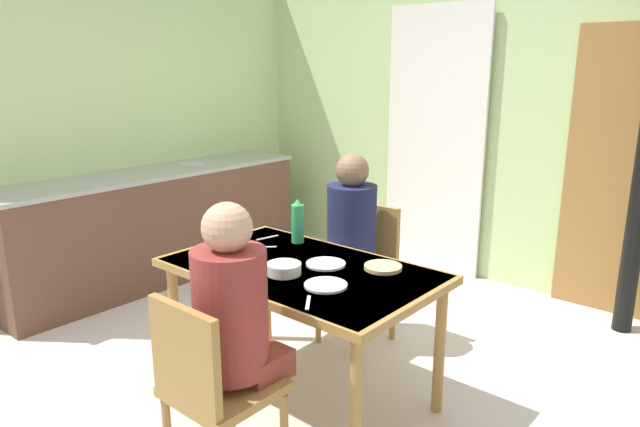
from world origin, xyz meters
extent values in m
plane|color=beige|center=(0.00, 0.00, 0.00)|extent=(5.91, 5.91, 0.00)
cube|color=#B9D78E|center=(0.00, 2.27, 1.31)|extent=(4.75, 0.10, 2.62)
cube|color=#BBDB90|center=(-2.27, 0.57, 1.31)|extent=(0.10, 3.40, 2.62)
cube|color=olive|center=(1.12, 2.19, 1.00)|extent=(0.80, 0.05, 2.00)
cube|color=white|center=(-0.35, 2.17, 1.10)|extent=(0.90, 0.03, 2.20)
cube|color=brown|center=(-1.94, 0.49, 0.43)|extent=(0.60, 2.56, 0.87)
cube|color=#9E9E99|center=(-1.94, 0.49, 0.89)|extent=(0.61, 2.61, 0.03)
cylinder|color=#B7B7BC|center=(-1.94, 0.87, 0.91)|extent=(0.21, 0.21, 0.01)
cube|color=olive|center=(0.17, -0.07, 0.71)|extent=(1.38, 0.83, 0.04)
cube|color=#E4A29A|center=(0.17, -0.07, 0.73)|extent=(1.32, 0.80, 0.00)
cylinder|color=olive|center=(-0.45, -0.41, 0.35)|extent=(0.06, 0.06, 0.69)
cylinder|color=olive|center=(0.79, -0.41, 0.35)|extent=(0.06, 0.06, 0.69)
cylinder|color=olive|center=(-0.45, 0.28, 0.35)|extent=(0.06, 0.06, 0.69)
cylinder|color=olive|center=(0.79, 0.28, 0.35)|extent=(0.06, 0.06, 0.69)
cube|color=olive|center=(0.38, -0.76, 0.45)|extent=(0.40, 0.40, 0.04)
cube|color=olive|center=(0.38, -0.94, 0.66)|extent=(0.38, 0.04, 0.42)
cylinder|color=olive|center=(0.21, -0.59, 0.21)|extent=(0.04, 0.04, 0.41)
cube|color=olive|center=(0.00, 0.63, 0.45)|extent=(0.40, 0.40, 0.04)
cube|color=olive|center=(0.00, 0.81, 0.66)|extent=(0.38, 0.04, 0.42)
cylinder|color=olive|center=(0.17, 0.46, 0.21)|extent=(0.04, 0.04, 0.41)
cylinder|color=olive|center=(-0.17, 0.46, 0.21)|extent=(0.04, 0.04, 0.41)
cylinder|color=olive|center=(0.17, 0.80, 0.21)|extent=(0.04, 0.04, 0.41)
cylinder|color=olive|center=(-0.17, 0.80, 0.21)|extent=(0.04, 0.04, 0.41)
cube|color=brown|center=(0.38, -0.60, 0.51)|extent=(0.30, 0.22, 0.12)
cylinder|color=maroon|center=(0.38, -0.71, 0.77)|extent=(0.30, 0.30, 0.52)
sphere|color=tan|center=(0.38, -0.71, 1.12)|extent=(0.20, 0.20, 0.20)
cube|color=#221A3F|center=(0.00, 0.47, 0.51)|extent=(0.30, 0.22, 0.12)
cylinder|color=#1E2347|center=(0.00, 0.58, 0.77)|extent=(0.30, 0.30, 0.52)
sphere|color=#846047|center=(0.00, 0.58, 1.12)|extent=(0.20, 0.20, 0.20)
cylinder|color=#30A55C|center=(-0.12, 0.23, 0.84)|extent=(0.07, 0.07, 0.22)
cone|color=green|center=(-0.12, 0.23, 0.97)|extent=(0.05, 0.05, 0.03)
cylinder|color=silver|center=(0.18, -0.20, 0.76)|extent=(0.17, 0.17, 0.05)
cylinder|color=white|center=(0.25, 0.04, 0.74)|extent=(0.20, 0.20, 0.01)
cylinder|color=white|center=(-0.11, -0.29, 0.74)|extent=(0.19, 0.19, 0.01)
cylinder|color=white|center=(0.44, -0.19, 0.74)|extent=(0.20, 0.20, 0.01)
cylinder|color=silver|center=(0.06, -0.29, 0.78)|extent=(0.06, 0.06, 0.09)
cylinder|color=silver|center=(-0.27, -0.12, 0.78)|extent=(0.06, 0.06, 0.10)
cylinder|color=#DBB77A|center=(0.51, 0.18, 0.74)|extent=(0.19, 0.19, 0.02)
cube|color=silver|center=(-0.20, 0.03, 0.74)|extent=(0.12, 0.12, 0.00)
cube|color=silver|center=(0.50, -0.38, 0.74)|extent=(0.10, 0.13, 0.00)
cube|color=silver|center=(-0.31, 0.18, 0.74)|extent=(0.04, 0.15, 0.00)
camera|label=1|loc=(2.02, -2.08, 1.72)|focal=32.12mm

